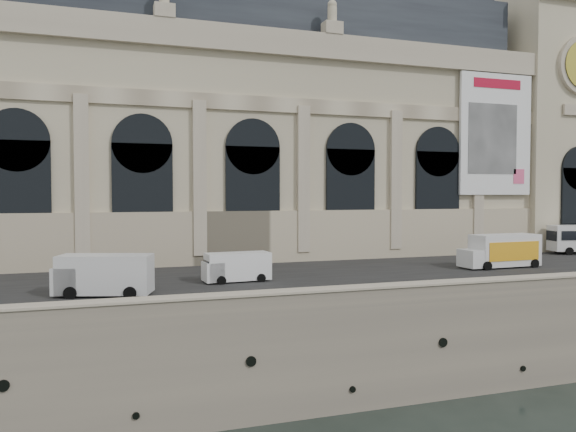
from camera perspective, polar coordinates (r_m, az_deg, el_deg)
name	(u,v)px	position (r m, az deg, el deg)	size (l,w,h in m)	color
ground	(413,405)	(36.10, 12.60, -18.21)	(260.00, 260.00, 0.00)	black
quay	(257,275)	(66.96, -3.18, -5.97)	(160.00, 70.00, 6.00)	gray
street	(324,273)	(46.82, 3.71, -5.80)	(160.00, 24.00, 0.06)	#2D2D2D
parapet	(409,293)	(34.86, 12.18, -7.66)	(160.00, 1.40, 1.21)	gray
museum	(213,127)	(61.28, -7.62, 8.93)	(69.00, 18.70, 29.10)	beige
clock_pavilion	(535,107)	(77.51, 23.80, 10.11)	(13.00, 14.72, 36.70)	beige
van_b	(100,275)	(38.17, -18.59, -5.72)	(6.42, 3.97, 2.68)	silver
van_c	(234,267)	(42.09, -5.53, -5.21)	(5.06, 2.30, 2.20)	white
box_truck	(501,251)	(53.36, 20.82, -3.36)	(7.47, 2.83, 2.98)	silver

